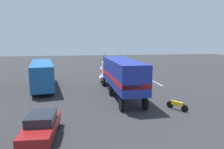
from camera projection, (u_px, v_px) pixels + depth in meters
ground_plane at (112, 84)px, 28.86m from camera, size 120.00×120.00×0.00m
lane_stripe_near at (134, 82)px, 30.21m from camera, size 4.40×0.27×0.01m
lane_stripe_mid at (156, 83)px, 29.68m from camera, size 4.40×0.23×0.01m
semi_truck at (120, 73)px, 22.73m from camera, size 14.24×3.28×4.50m
person_bystander at (131, 82)px, 26.17m from camera, size 0.34×0.46×1.63m
parked_bus at (42, 72)px, 26.23m from camera, size 11.27×4.33×3.40m
parked_car at (41, 126)px, 12.65m from camera, size 4.49×2.04×1.57m
motorcycle at (177, 105)px, 17.90m from camera, size 1.84×1.21×1.12m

